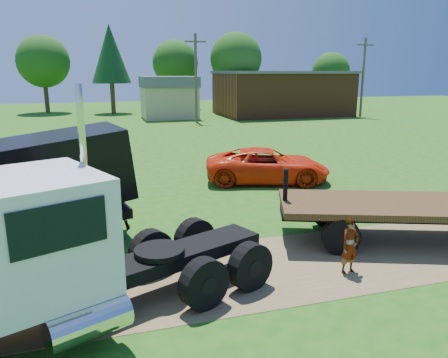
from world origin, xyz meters
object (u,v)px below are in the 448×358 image
object	(u,v)px
flatbed_trailer	(425,212)
orange_pickup	(267,165)
white_semi_tractor	(46,257)
spectator_a	(350,246)

from	to	relation	value
flatbed_trailer	orange_pickup	bearing A→B (deg)	122.35
white_semi_tractor	flatbed_trailer	size ratio (longest dim) A/B	0.90
orange_pickup	white_semi_tractor	bearing A→B (deg)	156.20
orange_pickup	flatbed_trailer	bearing A→B (deg)	-151.16
white_semi_tractor	spectator_a	world-z (taller)	white_semi_tractor
flatbed_trailer	spectator_a	xyz separation A→B (m)	(-3.51, -1.29, -0.22)
white_semi_tractor	spectator_a	size ratio (longest dim) A/B	5.50
flatbed_trailer	spectator_a	size ratio (longest dim) A/B	6.12
orange_pickup	spectator_a	bearing A→B (deg)	-172.82
white_semi_tractor	orange_pickup	xyz separation A→B (m)	(9.12, 10.61, -0.90)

